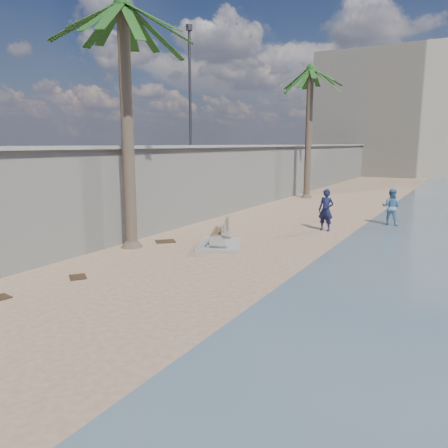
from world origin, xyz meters
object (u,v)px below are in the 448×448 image
at_px(person_a, 326,207).
at_px(bench_far, 220,235).
at_px(palm_back, 311,71).
at_px(person_b, 391,205).
at_px(palm_mid, 123,9).

bearing_deg(person_a, bench_far, -112.53).
bearing_deg(palm_back, person_b, -49.64).
xyz_separation_m(person_a, person_b, (2.18, 2.81, -0.10)).
relative_size(palm_mid, palm_back, 0.96).
bearing_deg(palm_mid, bench_far, 32.16).
bearing_deg(palm_back, palm_mid, -91.92).
relative_size(bench_far, palm_mid, 0.29).
height_order(palm_mid, palm_back, palm_back).
bearing_deg(person_b, person_a, 55.28).
bearing_deg(palm_back, person_a, -66.89).
bearing_deg(person_a, person_b, 57.47).
bearing_deg(person_a, palm_back, 118.40).
relative_size(palm_mid, person_a, 4.42).
xyz_separation_m(palm_mid, palm_back, (0.58, 17.18, 0.32)).
height_order(palm_back, person_b, palm_back).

